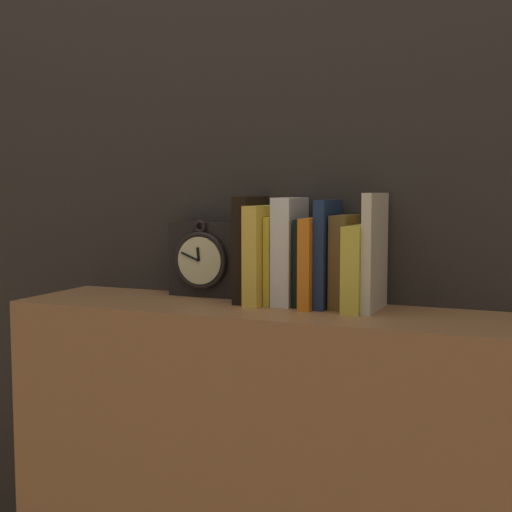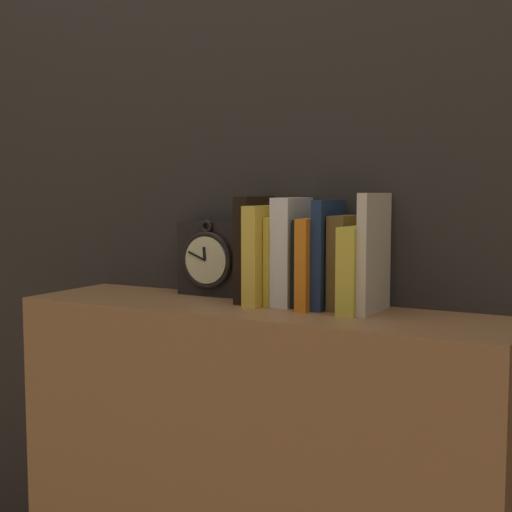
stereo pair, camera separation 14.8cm
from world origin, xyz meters
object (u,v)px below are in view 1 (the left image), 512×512
at_px(book_slot9_cream, 375,252).
at_px(book_slot0_black, 251,249).
at_px(book_slot2_yellow, 276,260).
at_px(book_slot6_navy, 328,254).
at_px(book_slot1_yellow, 263,255).
at_px(clock, 206,259).
at_px(book_slot7_brown, 344,261).
at_px(book_slot8_yellow, 360,268).
at_px(book_slot5_orange, 315,262).
at_px(book_slot4_black, 306,262).
at_px(book_slot3_white, 290,251).

bearing_deg(book_slot9_cream, book_slot0_black, 177.87).
xyz_separation_m(book_slot2_yellow, book_slot9_cream, (0.22, -0.01, 0.03)).
height_order(book_slot2_yellow, book_slot6_navy, book_slot6_navy).
bearing_deg(book_slot1_yellow, book_slot6_navy, 3.87).
bearing_deg(book_slot1_yellow, book_slot9_cream, 0.24).
xyz_separation_m(book_slot1_yellow, book_slot9_cream, (0.25, 0.00, 0.01)).
distance_m(clock, book_slot7_brown, 0.34).
distance_m(book_slot0_black, book_slot8_yellow, 0.25).
xyz_separation_m(book_slot5_orange, book_slot8_yellow, (0.10, -0.00, -0.01)).
bearing_deg(book_slot5_orange, book_slot4_black, 145.93).
bearing_deg(book_slot2_yellow, clock, 171.54).
xyz_separation_m(book_slot6_navy, book_slot9_cream, (0.10, -0.01, 0.01)).
bearing_deg(book_slot3_white, book_slot2_yellow, 174.26).
bearing_deg(book_slot5_orange, book_slot2_yellow, 170.23).
distance_m(book_slot2_yellow, book_slot7_brown, 0.15).
height_order(book_slot0_black, book_slot6_navy, book_slot0_black).
relative_size(book_slot0_black, book_slot6_navy, 1.03).
relative_size(clock, book_slot0_black, 0.77).
bearing_deg(book_slot0_black, book_slot8_yellow, -3.62).
distance_m(clock, book_slot2_yellow, 0.19).
xyz_separation_m(book_slot1_yellow, book_slot3_white, (0.06, 0.01, 0.01)).
bearing_deg(book_slot9_cream, book_slot1_yellow, -179.76).
relative_size(book_slot0_black, book_slot8_yellow, 1.33).
distance_m(book_slot1_yellow, book_slot8_yellow, 0.22).
xyz_separation_m(book_slot1_yellow, book_slot4_black, (0.09, 0.02, -0.01)).
xyz_separation_m(book_slot0_black, book_slot5_orange, (0.15, -0.01, -0.02)).
bearing_deg(book_slot6_navy, book_slot1_yellow, -176.13).
xyz_separation_m(book_slot5_orange, book_slot6_navy, (0.02, 0.01, 0.02)).
bearing_deg(book_slot3_white, book_slot4_black, 6.37).
distance_m(book_slot6_navy, book_slot9_cream, 0.10).
distance_m(book_slot2_yellow, book_slot9_cream, 0.22).
xyz_separation_m(clock, book_slot4_black, (0.25, -0.03, 0.01)).
relative_size(book_slot2_yellow, book_slot5_orange, 1.00).
bearing_deg(book_slot2_yellow, book_slot8_yellow, -5.98).
height_order(book_slot1_yellow, book_slot3_white, book_slot3_white).
relative_size(clock, book_slot6_navy, 0.79).
relative_size(book_slot1_yellow, book_slot4_black, 1.15).
xyz_separation_m(book_slot5_orange, book_slot9_cream, (0.13, 0.00, 0.03)).
relative_size(book_slot4_black, book_slot9_cream, 0.77).
xyz_separation_m(book_slot6_navy, book_slot8_yellow, (0.07, -0.01, -0.03)).
xyz_separation_m(book_slot2_yellow, book_slot4_black, (0.07, 0.00, -0.00)).
bearing_deg(book_slot7_brown, book_slot2_yellow, -179.29).
bearing_deg(book_slot5_orange, book_slot9_cream, 0.65).
bearing_deg(book_slot0_black, book_slot4_black, 2.25).
distance_m(book_slot5_orange, book_slot7_brown, 0.06).
relative_size(book_slot3_white, book_slot4_black, 1.24).
bearing_deg(book_slot1_yellow, clock, 164.89).
bearing_deg(book_slot1_yellow, book_slot0_black, 161.06).
relative_size(book_slot0_black, book_slot9_cream, 0.97).
bearing_deg(book_slot4_black, book_slot7_brown, 0.76).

